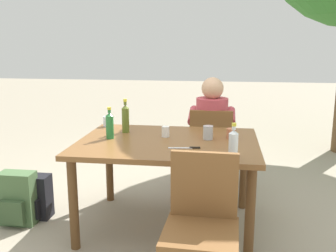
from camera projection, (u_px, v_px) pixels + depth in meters
ground_plane at (168, 225)px, 3.30m from camera, size 24.00×24.00×0.00m
dining_table at (168, 151)px, 3.16m from camera, size 1.44×1.08×0.74m
chair_far_right at (211, 145)px, 3.96m from camera, size 0.44×0.44×0.87m
chair_near_right at (202, 218)px, 2.34m from camera, size 0.46×0.46×0.87m
person_in_white_shirt at (212, 127)px, 4.03m from camera, size 0.47×0.61×1.18m
bottle_olive at (125, 118)px, 3.39m from camera, size 0.06×0.06×0.30m
bottle_green at (110, 125)px, 3.18m from camera, size 0.06×0.06×0.26m
bottle_clear at (233, 144)px, 2.60m from camera, size 0.06×0.06×0.26m
cup_white at (166, 132)px, 3.25m from camera, size 0.06×0.06×0.09m
cup_glass at (107, 121)px, 3.65m from camera, size 0.08×0.08×0.09m
cup_terracotta at (231, 134)px, 3.19m from camera, size 0.08×0.08×0.08m
cup_steel at (208, 133)px, 3.17m from camera, size 0.08×0.08×0.11m
table_knife at (187, 148)px, 2.91m from camera, size 0.24×0.05×0.01m
backpack_by_near_side at (31, 197)px, 3.42m from camera, size 0.34×0.22×0.39m
backpack_by_far_side at (18, 199)px, 3.29m from camera, size 0.29×0.22×0.45m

